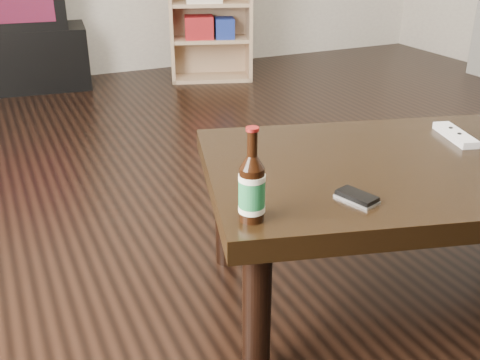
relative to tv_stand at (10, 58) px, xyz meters
name	(u,v)px	position (x,y,z in m)	size (l,w,h in m)	color
floor	(389,231)	(1.17, -2.87, -0.22)	(5.00, 6.00, 0.01)	black
tv_stand	(10,58)	(0.00, 0.00, 0.00)	(1.09, 0.54, 0.44)	black
bookshelf	(209,0)	(1.42, -0.36, 0.37)	(0.66, 0.46, 1.13)	#9F815F
coffee_table	(420,179)	(0.94, -3.23, 0.20)	(1.42, 1.06, 0.48)	black
beer_bottle	(252,189)	(0.33, -3.34, 0.34)	(0.07, 0.07, 0.23)	black
phone	(357,197)	(0.61, -3.36, 0.27)	(0.08, 0.12, 0.02)	#BBBBBE
remote	(455,135)	(1.16, -3.13, 0.27)	(0.11, 0.21, 0.03)	silver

